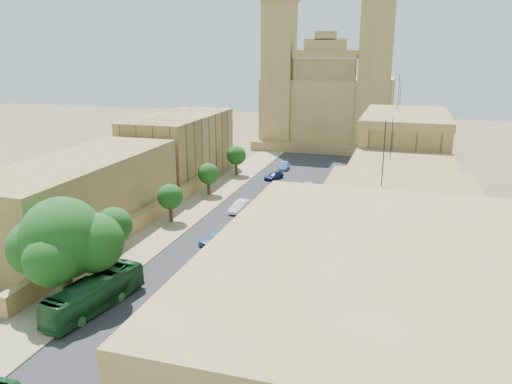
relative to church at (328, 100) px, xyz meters
The scene contains 32 objects.
ground 79.19m from the church, 90.00° to the right, with size 260.00×260.00×0.00m, color brown.
road_surface 49.54m from the church, 90.00° to the right, with size 14.00×140.00×0.01m, color black.
sidewalk_east 50.44m from the church, 78.94° to the right, with size 5.00×140.00×0.01m, color #837556.
sidewalk_west 50.44m from the church, 101.06° to the right, with size 5.00×140.00×0.01m, color #837556.
kerb_east 50.02m from the church, 81.81° to the right, with size 0.25×140.00×0.12m, color #837556.
kerb_west 50.02m from the church, 98.19° to the right, with size 0.25×140.00×0.12m, color #837556.
townhouse_a 83.22m from the church, 78.94° to the right, with size 9.00×14.00×16.40m.
townhouse_b 69.58m from the church, 76.73° to the right, with size 9.00×14.00×14.90m.
townhouse_c 56.00m from the church, 73.43° to the right, with size 9.00×14.00×17.40m.
townhouse_d 42.84m from the church, 68.07° to the right, with size 9.00×14.00×15.90m.
west_wall 60.55m from the church, 102.04° to the right, with size 1.00×40.00×1.80m, color olive.
west_building_low 63.45m from the church, 106.54° to the right, with size 10.00×28.00×8.40m, color olive.
west_building_mid 39.27m from the church, 117.48° to the right, with size 10.00×22.00×10.00m, color olive.
church is the anchor object (origin of this frame).
ficus_tree 75.32m from the church, 97.20° to the right, with size 8.78×8.08×8.78m.
street_tree_a 67.61m from the church, 98.54° to the right, with size 3.56×3.56×5.48m.
street_tree_b 55.89m from the church, 100.38° to the right, with size 3.04×3.04×4.67m.
street_tree_c 44.24m from the church, 103.21° to the right, with size 3.00×3.00×4.61m.
street_tree_d 32.81m from the church, 108.09° to the right, with size 3.17×3.17×4.87m.
red_truck 70.07m from the church, 87.72° to the right, with size 4.06×7.03×3.90m.
olive_pickup 59.61m from the church, 83.67° to the right, with size 3.27×4.44×1.68m.
bus_green_north 75.98m from the church, 94.94° to the right, with size 2.21×9.46×2.64m, color #1A4E25.
bus_red_east 68.12m from the church, 86.61° to the right, with size 2.52×10.78×3.00m, color #B32F12.
bus_cream_east 55.24m from the church, 84.10° to the right, with size 2.29×9.78×2.72m, color #C3BA93.
car_blue_a 60.37m from the church, 92.49° to the right, with size 1.44×3.57×1.22m, color #4969B0.
car_white_a 49.41m from the church, 93.76° to the right, with size 1.51×4.34×1.43m, color white.
car_cream 51.19m from the church, 84.56° to the right, with size 1.80×3.91×1.09m, color beige.
car_dkblue 32.86m from the church, 96.26° to the right, with size 1.55×3.82×1.11m, color #121847.
car_white_b 37.65m from the church, 85.16° to the right, with size 1.62×4.03×1.37m, color white.
car_blue_b 26.11m from the church, 98.22° to the right, with size 1.35×3.86×1.27m, color #4962C4.
pedestrian_a 74.64m from the church, 81.95° to the right, with size 0.60×0.39×1.64m, color #252527.
pedestrian_c 66.52m from the church, 83.47° to the right, with size 0.98×0.41×1.67m, color #2E3036.
Camera 1 is at (16.01, -27.06, 19.96)m, focal length 35.00 mm.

